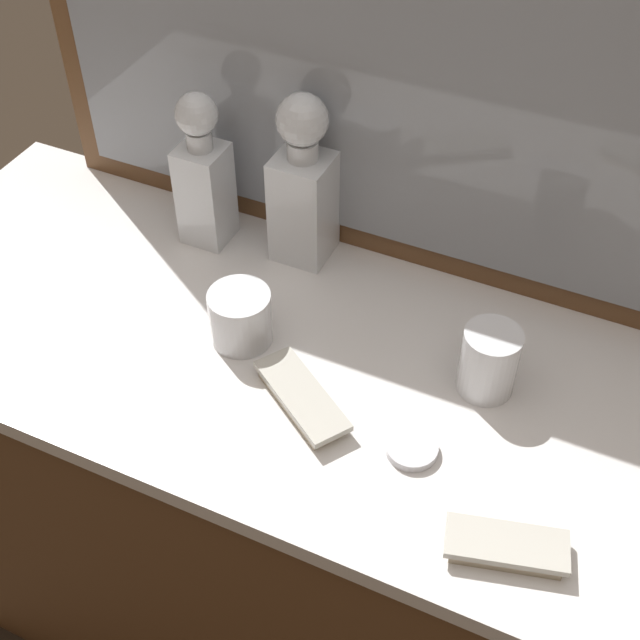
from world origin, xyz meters
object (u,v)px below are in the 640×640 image
Objects in this scene: crystal_decanter_right at (204,184)px; crystal_tumbler_left at (241,319)px; crystal_decanter_front at (303,194)px; silver_brush_rear at (506,547)px; crystal_tumbler_front at (489,363)px; silver_brush_far_left at (302,398)px; porcelain_dish at (412,448)px.

crystal_tumbler_left is (0.16, -0.18, -0.07)m from crystal_decanter_right.
crystal_decanter_front is 1.86× the size of silver_brush_rear.
crystal_tumbler_front is 0.35m from crystal_tumbler_left.
crystal_decanter_right is at bearing 138.40° from silver_brush_far_left.
crystal_decanter_front is 1.65× the size of silver_brush_far_left.
crystal_decanter_right reaches higher than silver_brush_far_left.
silver_brush_rear is at bearing -41.23° from crystal_decanter_front.
crystal_tumbler_front reaches higher than silver_brush_far_left.
crystal_decanter_right is at bearing 166.13° from crystal_tumbler_front.
silver_brush_far_left is at bearing -147.63° from crystal_tumbler_front.
porcelain_dish is (0.30, -0.30, -0.11)m from crystal_decanter_front.
crystal_decanter_right reaches higher than crystal_tumbler_left.
crystal_decanter_front is at bearing 90.56° from crystal_tumbler_left.
crystal_decanter_right is 0.25m from crystal_tumbler_left.
crystal_decanter_right is 1.53× the size of silver_brush_far_left.
crystal_decanter_front is 1.08× the size of crystal_decanter_right.
crystal_tumbler_left is 0.48m from silver_brush_rear.
crystal_tumbler_left reaches higher than porcelain_dish.
crystal_decanter_right reaches higher than crystal_tumbler_front.
porcelain_dish is (0.29, -0.09, -0.03)m from crystal_tumbler_left.
silver_brush_rear is at bearing -21.87° from crystal_tumbler_left.
crystal_decanter_front is at bearing 156.09° from crystal_tumbler_front.
crystal_decanter_right is at bearing 149.21° from porcelain_dish.
crystal_decanter_right is 2.56× the size of crystal_tumbler_front.
crystal_tumbler_left is at bearing -89.44° from crystal_decanter_front.
silver_brush_far_left is at bearing 161.91° from silver_brush_rear.
silver_brush_rear is at bearing -31.28° from porcelain_dish.
crystal_tumbler_front is 1.13× the size of crystal_tumbler_left.
silver_brush_far_left is (0.14, -0.29, -0.10)m from crystal_decanter_front.
silver_brush_far_left is at bearing 176.16° from porcelain_dish.
crystal_tumbler_left is 0.53× the size of silver_brush_far_left.
crystal_tumbler_front is (0.35, -0.15, -0.07)m from crystal_decanter_front.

